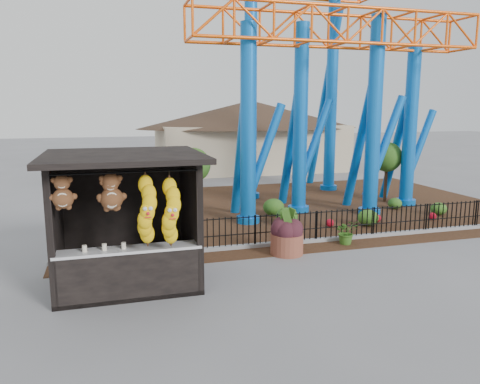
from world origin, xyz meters
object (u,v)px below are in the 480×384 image
object	(u,v)px
terracotta_planter	(287,244)
roller_coaster	(317,50)
prize_booth	(126,223)
potted_plant	(347,232)

from	to	relation	value
terracotta_planter	roller_coaster	bearing A→B (deg)	59.03
prize_booth	terracotta_planter	size ratio (longest dim) A/B	3.74
potted_plant	roller_coaster	bearing A→B (deg)	81.65
roller_coaster	terracotta_planter	bearing A→B (deg)	-120.97
prize_booth	potted_plant	size ratio (longest dim) A/B	4.53
potted_plant	prize_booth	bearing A→B (deg)	-159.19
roller_coaster	terracotta_planter	world-z (taller)	roller_coaster
potted_plant	terracotta_planter	bearing A→B (deg)	-162.55
terracotta_planter	potted_plant	size ratio (longest dim) A/B	1.21
prize_booth	roller_coaster	world-z (taller)	roller_coaster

